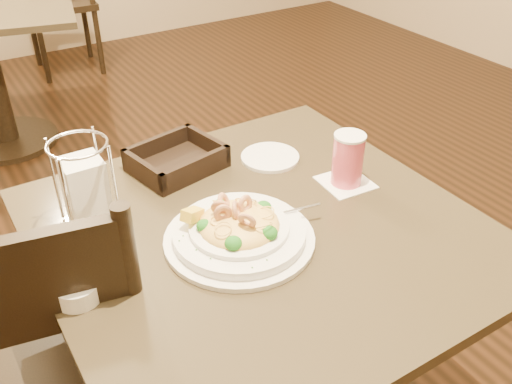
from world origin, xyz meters
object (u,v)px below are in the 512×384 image
napkin_caddy (86,190)px  side_plate (270,157)px  drink_glass (348,160)px  pasta_bowl (239,230)px  main_table (260,305)px  dining_chair_near (53,353)px  butter_ramekin (78,291)px  bread_basket (177,161)px

napkin_caddy → side_plate: (0.48, 0.03, -0.08)m
drink_glass → pasta_bowl: bearing=-170.2°
main_table → dining_chair_near: 0.48m
pasta_bowl → butter_ramekin: 0.34m
main_table → pasta_bowl: size_ratio=2.58×
side_plate → butter_ramekin: bearing=-157.5°
dining_chair_near → bread_basket: size_ratio=3.88×
side_plate → butter_ramekin: (-0.58, -0.24, 0.01)m
bread_basket → pasta_bowl: bearing=-93.1°
main_table → dining_chair_near: (-0.46, 0.13, -0.01)m
pasta_bowl → bread_basket: (0.02, 0.34, -0.01)m
dining_chair_near → bread_basket: dining_chair_near is taller
pasta_bowl → side_plate: 0.35m
drink_glass → butter_ramekin: bearing=-176.1°
pasta_bowl → drink_glass: size_ratio=2.66×
butter_ramekin → dining_chair_near: bearing=114.5°
bread_basket → napkin_caddy: (-0.26, -0.11, 0.06)m
dining_chair_near → main_table: bearing=175.3°
main_table → pasta_bowl: pasta_bowl is taller
main_table → bread_basket: bearing=98.2°
main_table → dining_chair_near: bearing=164.6°
drink_glass → napkin_caddy: napkin_caddy is taller
pasta_bowl → bread_basket: size_ratio=1.45×
butter_ramekin → drink_glass: bearing=3.9°
bread_basket → butter_ramekin: 0.48m
butter_ramekin → main_table: bearing=0.7°
side_plate → main_table: bearing=-127.0°
napkin_caddy → dining_chair_near: bearing=-152.4°
bread_basket → napkin_caddy: bearing=-156.4°
pasta_bowl → butter_ramekin: (-0.34, 0.01, -0.01)m
main_table → pasta_bowl: 0.27m
main_table → butter_ramekin: butter_ramekin is taller
bread_basket → butter_ramekin: bread_basket is taller
bread_basket → butter_ramekin: bearing=-137.4°
bread_basket → napkin_caddy: size_ratio=1.20×
napkin_caddy → side_plate: napkin_caddy is taller
pasta_bowl → side_plate: pasta_bowl is taller
napkin_caddy → side_plate: 0.49m
side_plate → bread_basket: bearing=158.9°
dining_chair_near → pasta_bowl: dining_chair_near is taller
butter_ramekin → pasta_bowl: bearing=-2.0°
drink_glass → side_plate: 0.22m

